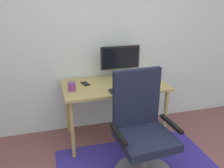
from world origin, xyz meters
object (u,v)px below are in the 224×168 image
Objects in this scene: keyboard at (128,90)px; computer_mouse at (158,87)px; desk at (114,90)px; monitor at (120,59)px; cell_phone at (85,84)px; office_chair at (142,139)px; coffee_cup at (72,87)px.

computer_mouse is at bearing -3.52° from keyboard.
desk is 2.47× the size of monitor.
cell_phone is at bearing 155.80° from computer_mouse.
monitor is at bearing 82.54° from office_chair.
monitor is 0.60m from computer_mouse.
monitor is (0.13, 0.20, 0.32)m from desk.
office_chair reaches higher than computer_mouse.
desk is at bearing 8.28° from coffee_cup.
office_chair is at bearing -79.80° from cell_phone.
coffee_cup reaches higher than computer_mouse.
office_chair is (0.58, -0.65, -0.36)m from coffee_cup.
monitor is at bearing 84.96° from keyboard.
cell_phone is (-0.34, 0.09, 0.08)m from desk.
office_chair reaches higher than coffee_cup.
coffee_cup is (-0.95, 0.19, 0.03)m from computer_mouse.
coffee_cup is (-0.51, -0.07, 0.13)m from desk.
desk is 8.77× the size of cell_phone.
office_chair is at bearing -48.20° from coffee_cup.
monitor reaches higher than office_chair.
keyboard is 0.54m from cell_phone.
monitor reaches higher than desk.
office_chair is (-0.06, -0.92, -0.56)m from monitor.
cell_phone is (0.18, 0.16, -0.04)m from coffee_cup.
computer_mouse is (0.44, -0.26, 0.10)m from desk.
computer_mouse is at bearing 47.85° from office_chair.
coffee_cup is 0.69× the size of cell_phone.
monitor is 3.55× the size of cell_phone.
keyboard is at bearing 83.59° from office_chair.
monitor reaches higher than computer_mouse.
coffee_cup is at bearing 168.89° from computer_mouse.
office_chair is at bearing -92.83° from keyboard.
coffee_cup reaches higher than cell_phone.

